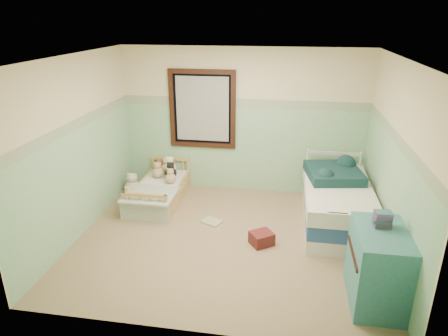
% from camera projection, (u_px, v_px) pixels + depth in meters
% --- Properties ---
extents(floor, '(4.20, 3.60, 0.02)m').
position_uv_depth(floor, '(226.00, 240.00, 5.69)').
color(floor, '#9C7E58').
rests_on(floor, ground).
extents(ceiling, '(4.20, 3.60, 0.02)m').
position_uv_depth(ceiling, '(227.00, 57.00, 4.78)').
color(ceiling, silver).
rests_on(ceiling, wall_back).
extents(wall_back, '(4.20, 0.04, 2.50)m').
position_uv_depth(wall_back, '(243.00, 122.00, 6.89)').
color(wall_back, beige).
rests_on(wall_back, floor).
extents(wall_front, '(4.20, 0.04, 2.50)m').
position_uv_depth(wall_front, '(195.00, 222.00, 3.57)').
color(wall_front, beige).
rests_on(wall_front, floor).
extents(wall_left, '(0.04, 3.60, 2.50)m').
position_uv_depth(wall_left, '(77.00, 148.00, 5.55)').
color(wall_left, beige).
rests_on(wall_left, floor).
extents(wall_right, '(0.04, 3.60, 2.50)m').
position_uv_depth(wall_right, '(395.00, 165.00, 4.92)').
color(wall_right, beige).
rests_on(wall_right, floor).
extents(wainscot_mint, '(4.20, 0.01, 1.50)m').
position_uv_depth(wainscot_mint, '(242.00, 150.00, 7.05)').
color(wainscot_mint, '#86AB85').
rests_on(wainscot_mint, floor).
extents(border_strip, '(4.20, 0.01, 0.15)m').
position_uv_depth(border_strip, '(243.00, 103.00, 6.76)').
color(border_strip, '#3A653C').
rests_on(border_strip, wall_back).
extents(window_frame, '(1.16, 0.06, 1.36)m').
position_uv_depth(window_frame, '(202.00, 109.00, 6.88)').
color(window_frame, black).
rests_on(window_frame, wall_back).
extents(window_blinds, '(0.92, 0.01, 1.12)m').
position_uv_depth(window_blinds, '(202.00, 109.00, 6.89)').
color(window_blinds, '#B6B6B4').
rests_on(window_blinds, window_frame).
extents(toddler_bed_frame, '(0.73, 1.45, 0.19)m').
position_uv_depth(toddler_bed_frame, '(160.00, 196.00, 6.81)').
color(toddler_bed_frame, '#A6804B').
rests_on(toddler_bed_frame, floor).
extents(toddler_mattress, '(0.66, 1.39, 0.12)m').
position_uv_depth(toddler_mattress, '(159.00, 187.00, 6.76)').
color(toddler_mattress, silver).
rests_on(toddler_mattress, toddler_bed_frame).
extents(patchwork_quilt, '(0.79, 0.73, 0.03)m').
position_uv_depth(patchwork_quilt, '(150.00, 195.00, 6.31)').
color(patchwork_quilt, '#6F90B2').
rests_on(patchwork_quilt, toddler_mattress).
extents(plush_bed_brown, '(0.18, 0.18, 0.18)m').
position_uv_depth(plush_bed_brown, '(159.00, 168.00, 7.19)').
color(plush_bed_brown, brown).
rests_on(plush_bed_brown, toddler_mattress).
extents(plush_bed_white, '(0.22, 0.22, 0.22)m').
position_uv_depth(plush_bed_white, '(170.00, 168.00, 7.15)').
color(plush_bed_white, white).
rests_on(plush_bed_white, toddler_mattress).
extents(plush_bed_tan, '(0.19, 0.19, 0.19)m').
position_uv_depth(plush_bed_tan, '(158.00, 172.00, 6.97)').
color(plush_bed_tan, tan).
rests_on(plush_bed_tan, toddler_mattress).
extents(plush_bed_dark, '(0.20, 0.20, 0.20)m').
position_uv_depth(plush_bed_dark, '(171.00, 173.00, 6.94)').
color(plush_bed_dark, black).
rests_on(plush_bed_dark, toddler_mattress).
extents(plush_floor_cream, '(0.28, 0.28, 0.28)m').
position_uv_depth(plush_floor_cream, '(133.00, 188.00, 7.01)').
color(plush_floor_cream, beige).
rests_on(plush_floor_cream, floor).
extents(plush_floor_tan, '(0.25, 0.25, 0.25)m').
position_uv_depth(plush_floor_tan, '(130.00, 200.00, 6.56)').
color(plush_floor_tan, tan).
rests_on(plush_floor_tan, floor).
extents(twin_bed_frame, '(0.91, 1.82, 0.22)m').
position_uv_depth(twin_bed_frame, '(335.00, 219.00, 6.01)').
color(twin_bed_frame, silver).
rests_on(twin_bed_frame, floor).
extents(twin_boxspring, '(0.91, 1.82, 0.22)m').
position_uv_depth(twin_boxspring, '(336.00, 206.00, 5.93)').
color(twin_boxspring, navy).
rests_on(twin_boxspring, twin_bed_frame).
extents(twin_mattress, '(0.95, 1.85, 0.22)m').
position_uv_depth(twin_mattress, '(338.00, 192.00, 5.85)').
color(twin_mattress, white).
rests_on(twin_mattress, twin_boxspring).
extents(teal_blanket, '(0.90, 0.94, 0.14)m').
position_uv_depth(teal_blanket, '(334.00, 173.00, 6.07)').
color(teal_blanket, black).
rests_on(teal_blanket, twin_mattress).
extents(dresser, '(0.54, 0.87, 0.87)m').
position_uv_depth(dresser, '(378.00, 267.00, 4.33)').
color(dresser, '#317275').
rests_on(dresser, floor).
extents(book_stack, '(0.18, 0.15, 0.17)m').
position_uv_depth(book_stack, '(383.00, 219.00, 4.24)').
color(book_stack, '#432D2C').
rests_on(book_stack, dresser).
extents(red_pillow, '(0.38, 0.37, 0.18)m').
position_uv_depth(red_pillow, '(262.00, 238.00, 5.53)').
color(red_pillow, maroon).
rests_on(red_pillow, floor).
extents(floor_book, '(0.35, 0.32, 0.03)m').
position_uv_depth(floor_book, '(212.00, 222.00, 6.13)').
color(floor_book, gold).
rests_on(floor_book, floor).
extents(extra_plush_0, '(0.19, 0.19, 0.19)m').
position_uv_depth(extra_plush_0, '(167.00, 168.00, 7.17)').
color(extra_plush_0, tan).
rests_on(extra_plush_0, toddler_mattress).
extents(extra_plush_1, '(0.18, 0.18, 0.18)m').
position_uv_depth(extra_plush_1, '(171.00, 178.00, 6.74)').
color(extra_plush_1, tan).
rests_on(extra_plush_1, toddler_mattress).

